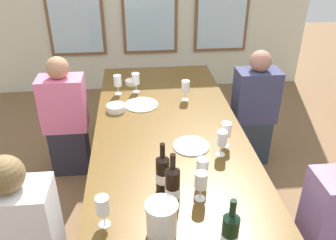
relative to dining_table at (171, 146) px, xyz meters
The scene contains 21 objects.
ground_plane 0.68m from the dining_table, ahead, with size 12.00×12.00×0.00m, color brown.
dining_table is the anchor object (origin of this frame).
white_plate_0 0.57m from the dining_table, 108.83° to the left, with size 0.27×0.27×0.01m, color white.
white_plate_1 0.18m from the dining_table, 40.43° to the right, with size 0.25×0.25×0.01m, color white.
metal_pitcher 0.87m from the dining_table, 98.81° to the right, with size 0.16×0.16×0.19m.
wine_bottle_0 0.70m from the dining_table, 95.16° to the right, with size 0.08×0.08×0.34m.
wine_bottle_1 1.02m from the dining_table, 81.14° to the right, with size 0.08×0.08×0.31m.
wine_bottle_2 0.57m from the dining_table, 100.56° to the right, with size 0.08×0.08×0.31m.
tasting_bowl_0 0.61m from the dining_table, 130.00° to the left, with size 0.15×0.15×0.05m, color white.
tasting_bowl_1 1.02m from the dining_table, 104.84° to the left, with size 0.12×0.12×0.04m, color white.
wine_glass_1 0.41m from the dining_table, 36.54° to the right, with size 0.07×0.07×0.17m.
wine_glass_2 0.88m from the dining_table, 118.20° to the right, with size 0.07×0.07×0.17m.
wine_glass_3 0.54m from the dining_table, 75.97° to the right, with size 0.07×0.07×0.17m.
wine_glass_4 0.88m from the dining_table, 115.90° to the left, with size 0.07×0.07×0.17m.
wine_glass_5 0.66m from the dining_table, 72.68° to the left, with size 0.07×0.07×0.17m.
wine_glass_6 0.86m from the dining_table, 105.32° to the left, with size 0.07×0.07×0.17m.
wine_glass_7 0.41m from the dining_table, 19.00° to the right, with size 0.07×0.07×0.17m.
wine_glass_8 0.65m from the dining_table, 81.28° to the right, with size 0.07×0.07×0.17m.
seated_person_0 1.14m from the dining_table, 139.29° to the left, with size 0.38×0.24×1.11m.
seated_person_1 1.14m from the dining_table, 40.63° to the left, with size 0.38×0.24×1.11m.
seated_person_3 1.15m from the dining_table, 41.18° to the right, with size 0.38×0.24×1.11m.
Camera 1 is at (-0.22, -2.05, 2.04)m, focal length 37.49 mm.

